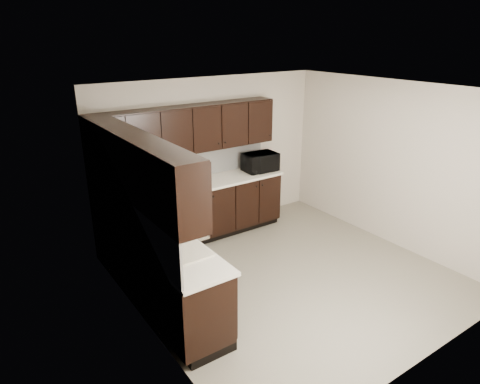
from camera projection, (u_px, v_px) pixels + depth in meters
name	position (u px, v px, depth m)	size (l,w,h in m)	color
floor	(288.00, 276.00, 5.86)	(4.00, 4.00, 0.00)	gray
ceiling	(297.00, 90.00, 4.98)	(4.00, 4.00, 0.00)	white
wall_back	(211.00, 155.00, 6.96)	(4.00, 0.02, 2.50)	beige
wall_left	(144.00, 229.00, 4.35)	(0.02, 4.00, 2.50)	beige
wall_right	(392.00, 164.00, 6.49)	(0.02, 4.00, 2.50)	beige
wall_front	(438.00, 253.00, 3.88)	(4.00, 0.02, 2.50)	beige
lower_cabinets	(184.00, 238.00, 6.03)	(3.00, 2.80, 0.90)	black
countertop	(182.00, 205.00, 5.85)	(3.03, 2.83, 0.04)	white
backsplash	(160.00, 185.00, 5.81)	(3.00, 2.80, 0.48)	silver
upper_cabinets	(169.00, 144.00, 5.57)	(3.00, 2.80, 0.70)	black
dishwasher	(192.00, 217.00, 6.38)	(0.58, 0.04, 0.78)	beige
sink	(175.00, 253.00, 4.64)	(0.54, 0.82, 0.42)	beige
microwave	(260.00, 162.00, 7.15)	(0.55, 0.38, 0.31)	black
soap_bottle_a	(177.00, 225.00, 4.94)	(0.09, 0.09, 0.20)	gray
soap_bottle_b	(140.00, 221.00, 5.03)	(0.08, 0.09, 0.22)	gray
toaster_oven	(125.00, 190.00, 6.00)	(0.37, 0.28, 0.23)	#BDBDBF
storage_bin	(151.00, 219.00, 5.11)	(0.48, 0.36, 0.19)	white
blue_pitcher	(168.00, 229.00, 4.78)	(0.18, 0.18, 0.26)	navy
teal_tumbler	(146.00, 201.00, 5.62)	(0.09, 0.09, 0.21)	#0D978E
paper_towel_roll	(131.00, 198.00, 5.65)	(0.12, 0.12, 0.27)	silver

